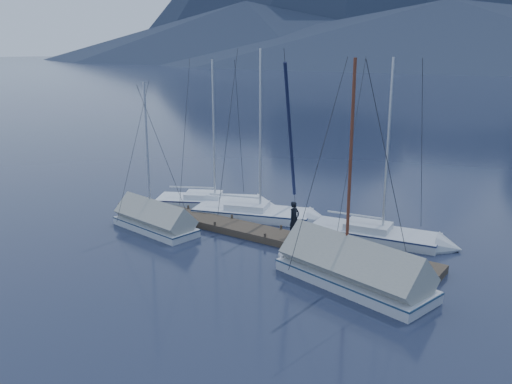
% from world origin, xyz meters
% --- Properties ---
extents(ground, '(1000.00, 1000.00, 0.00)m').
position_xyz_m(ground, '(0.00, 0.00, 0.00)').
color(ground, black).
rests_on(ground, ground).
extents(dock, '(18.00, 1.50, 0.54)m').
position_xyz_m(dock, '(0.00, 2.00, 0.11)').
color(dock, '#382D23').
rests_on(dock, ground).
extents(mooring_posts, '(15.12, 1.52, 0.35)m').
position_xyz_m(mooring_posts, '(-0.50, 2.00, 0.35)').
color(mooring_posts, '#382D23').
rests_on(mooring_posts, ground).
extents(sailboat_open_left, '(6.98, 4.89, 9.08)m').
position_xyz_m(sailboat_open_left, '(-4.55, 5.22, 0.16)').
color(sailboat_open_left, white).
rests_on(sailboat_open_left, ground).
extents(sailboat_open_mid, '(7.62, 4.28, 9.71)m').
position_xyz_m(sailboat_open_mid, '(-0.96, 4.65, 0.17)').
color(sailboat_open_mid, silver).
rests_on(sailboat_open_mid, ground).
extents(sailboat_open_right, '(7.25, 3.19, 9.31)m').
position_xyz_m(sailboat_open_right, '(5.77, 4.99, 0.16)').
color(sailboat_open_right, '#B8BEC5').
rests_on(sailboat_open_right, ground).
extents(sailboat_covered_near, '(7.59, 3.77, 9.47)m').
position_xyz_m(sailboat_covered_near, '(5.79, -0.41, 0.47)').
color(sailboat_covered_near, '#B9BCC6').
rests_on(sailboat_covered_near, ground).
extents(sailboat_covered_far, '(5.90, 2.62, 8.02)m').
position_xyz_m(sailboat_covered_far, '(-5.04, -0.16, 0.39)').
color(sailboat_covered_far, silver).
rests_on(sailboat_covered_far, ground).
extents(person, '(0.50, 0.66, 1.62)m').
position_xyz_m(person, '(1.96, 2.32, 1.15)').
color(person, black).
rests_on(person, dock).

